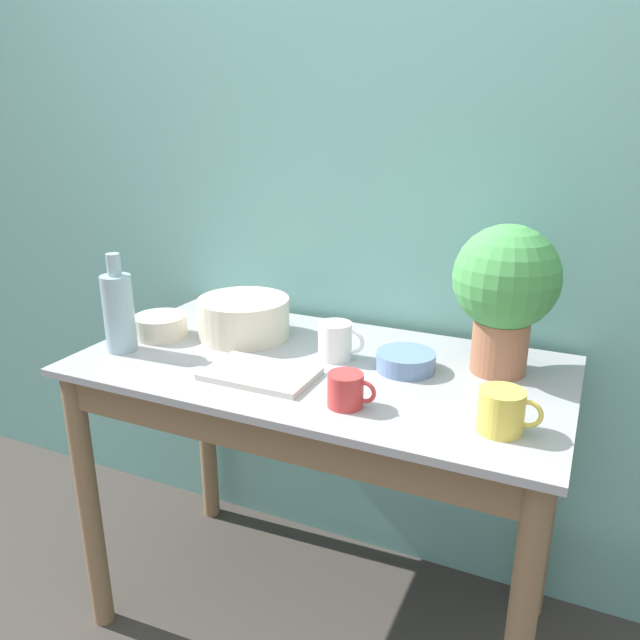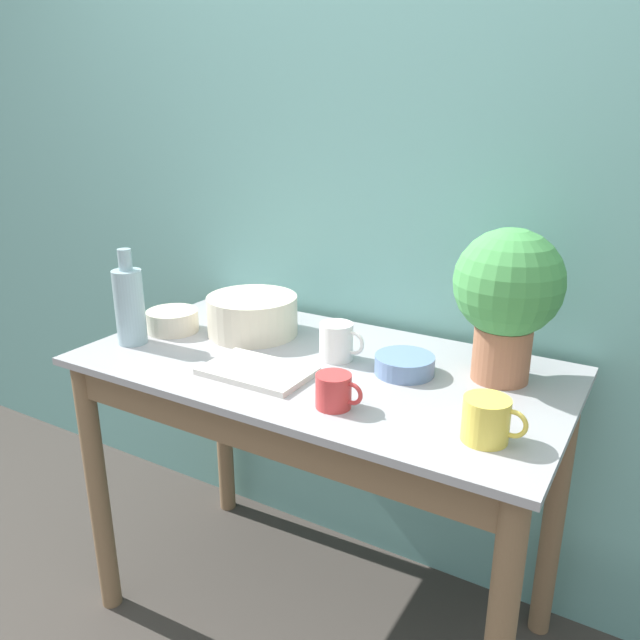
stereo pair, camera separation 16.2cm
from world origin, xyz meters
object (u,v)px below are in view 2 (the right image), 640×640
object	(u,v)px
mug_white	(337,341)
mug_yellow	(487,420)
mug_red	(334,391)
bowl_small_cream	(173,321)
bowl_small_blue	(405,365)
bottle_tall	(129,305)
potted_plant	(508,292)
tray_board	(257,371)
bowl_wash_large	(252,315)

from	to	relation	value
mug_white	mug_yellow	xyz separation A→B (m)	(0.47, -0.23, -0.00)
mug_white	mug_red	size ratio (longest dim) A/B	1.13
bowl_small_cream	bowl_small_blue	size ratio (longest dim) A/B	1.02
bottle_tall	mug_red	size ratio (longest dim) A/B	2.41
bowl_small_cream	mug_yellow	bearing A→B (deg)	-9.46
mug_red	bottle_tall	bearing A→B (deg)	175.09
mug_yellow	bowl_small_blue	world-z (taller)	mug_yellow
mug_white	bowl_small_cream	world-z (taller)	mug_white
potted_plant	mug_red	bearing A→B (deg)	-128.98
bottle_tall	mug_yellow	bearing A→B (deg)	-1.85
mug_yellow	bowl_small_blue	size ratio (longest dim) A/B	0.87
mug_red	bowl_small_cream	size ratio (longest dim) A/B	0.74
potted_plant	bottle_tall	bearing A→B (deg)	-163.81
mug_white	mug_yellow	size ratio (longest dim) A/B	0.97
mug_white	bowl_small_cream	distance (m)	0.54
mug_red	bowl_small_blue	xyz separation A→B (m)	(0.06, 0.25, -0.02)
bowl_small_blue	mug_yellow	bearing A→B (deg)	-39.51
potted_plant	mug_yellow	xyz separation A→B (m)	(0.06, -0.32, -0.18)
bottle_tall	bowl_small_blue	world-z (taller)	bottle_tall
mug_red	bowl_small_blue	distance (m)	0.26
mug_white	potted_plant	bearing A→B (deg)	12.64
bowl_small_blue	mug_white	bearing A→B (deg)	-179.20
bottle_tall	bowl_small_cream	size ratio (longest dim) A/B	1.78
bowl_small_cream	tray_board	world-z (taller)	bowl_small_cream
bowl_wash_large	mug_white	size ratio (longest dim) A/B	2.08
bowl_wash_large	tray_board	bearing A→B (deg)	-51.46
bowl_small_cream	bowl_wash_large	bearing A→B (deg)	24.79
mug_white	bottle_tall	bearing A→B (deg)	-161.30
bottle_tall	bowl_small_cream	xyz separation A→B (m)	(0.03, 0.13, -0.08)
mug_white	bowl_small_blue	bearing A→B (deg)	0.80
mug_red	mug_white	bearing A→B (deg)	118.02
bottle_tall	mug_red	bearing A→B (deg)	-4.91
bowl_wash_large	bottle_tall	world-z (taller)	bottle_tall
potted_plant	bowl_small_cream	xyz separation A→B (m)	(-0.95, -0.15, -0.19)
mug_red	bowl_wash_large	bearing A→B (deg)	146.38
potted_plant	bowl_wash_large	size ratio (longest dim) A/B	1.42
potted_plant	tray_board	bearing A→B (deg)	-152.20
bowl_small_cream	tray_board	xyz separation A→B (m)	(0.41, -0.13, -0.02)
bowl_wash_large	bowl_small_cream	world-z (taller)	bowl_wash_large
mug_white	bowl_small_cream	bearing A→B (deg)	-173.94
mug_white	mug_yellow	bearing A→B (deg)	-25.53
bottle_tall	mug_white	size ratio (longest dim) A/B	2.14
potted_plant	bottle_tall	size ratio (longest dim) A/B	1.38
mug_white	tray_board	size ratio (longest dim) A/B	0.47
potted_plant	mug_yellow	world-z (taller)	potted_plant
mug_white	tray_board	distance (m)	0.23
potted_plant	mug_white	bearing A→B (deg)	-167.36
mug_yellow	bowl_wash_large	bearing A→B (deg)	160.95
potted_plant	bowl_wash_large	distance (m)	0.75
mug_red	bowl_small_cream	world-z (taller)	mug_red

